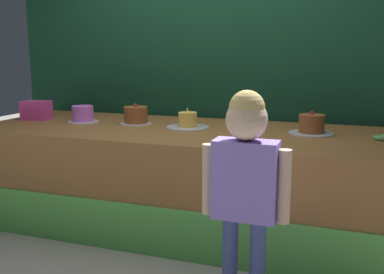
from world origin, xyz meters
name	(u,v)px	position (x,y,z in m)	size (l,w,h in m)	color
ground_plane	(154,255)	(0.00, 0.00, 0.00)	(12.00, 12.00, 0.00)	gray
stage_platform	(185,177)	(0.00, 0.63, 0.39)	(3.40, 1.29, 0.79)	brown
curtain_backdrop	(213,46)	(0.00, 1.37, 1.44)	(4.06, 0.08, 2.89)	#113823
child_figure	(245,173)	(0.74, -0.46, 0.78)	(0.47, 0.21, 1.21)	#3F4C8C
pink_box	(36,110)	(-1.44, 0.66, 0.88)	(0.24, 0.16, 0.17)	#E1409B
donut	(381,138)	(1.44, 0.66, 0.81)	(0.11, 0.11, 0.03)	#59B259
cake_far_left	(83,114)	(-0.96, 0.66, 0.86)	(0.26, 0.26, 0.14)	silver
cake_left	(136,116)	(-0.48, 0.72, 0.86)	(0.27, 0.27, 0.18)	silver
cake_center	(188,122)	(0.00, 0.69, 0.84)	(0.35, 0.35, 0.17)	silver
cake_right	(247,126)	(0.48, 0.72, 0.83)	(0.28, 0.28, 0.09)	white
cake_far_right	(312,125)	(0.96, 0.74, 0.86)	(0.33, 0.33, 0.17)	silver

